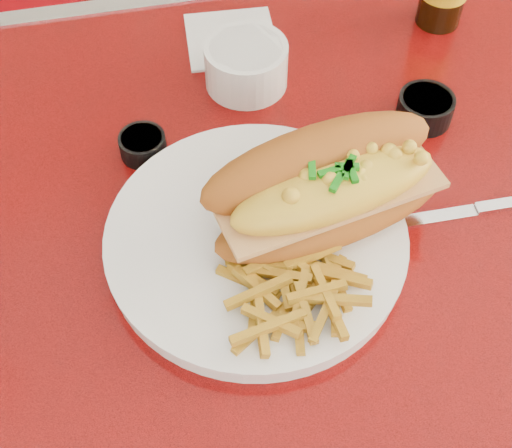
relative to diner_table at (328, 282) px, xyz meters
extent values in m
plane|color=beige|center=(0.00, 0.00, -0.61)|extent=(8.00, 8.00, 0.00)
cube|color=red|center=(0.00, 0.00, 0.14)|extent=(1.20, 0.80, 0.04)
cylinder|color=white|center=(0.00, 0.00, -0.24)|extent=(0.09, 0.09, 0.72)
cylinder|color=white|center=(0.00, 0.00, -0.59)|extent=(0.52, 0.52, 0.03)
cube|color=maroon|center=(0.00, 0.78, -0.38)|extent=(1.20, 0.50, 0.45)
cylinder|color=white|center=(-0.10, -0.04, 0.17)|extent=(0.33, 0.33, 0.02)
cylinder|color=white|center=(-0.10, -0.04, 0.18)|extent=(0.34, 0.34, 0.00)
ellipsoid|color=#A9591B|center=(-0.03, -0.04, 0.21)|extent=(0.26, 0.13, 0.05)
cube|color=tan|center=(-0.03, -0.04, 0.23)|extent=(0.23, 0.10, 0.01)
ellipsoid|color=yellow|center=(-0.03, -0.04, 0.24)|extent=(0.22, 0.11, 0.05)
ellipsoid|color=#A9591B|center=(-0.03, -0.01, 0.24)|extent=(0.26, 0.14, 0.10)
cube|color=silver|center=(-0.03, -0.06, 0.18)|extent=(0.05, 0.10, 0.00)
cube|color=silver|center=(-0.05, 0.00, 0.18)|extent=(0.03, 0.03, 0.00)
cylinder|color=white|center=(-0.06, 0.21, 0.19)|extent=(0.10, 0.10, 0.06)
cylinder|color=black|center=(-0.06, 0.21, 0.21)|extent=(0.09, 0.09, 0.01)
cylinder|color=black|center=(-0.20, 0.12, 0.17)|extent=(0.07, 0.07, 0.03)
cylinder|color=#E77754|center=(-0.20, 0.12, 0.19)|extent=(0.06, 0.06, 0.01)
cylinder|color=black|center=(0.13, 0.10, 0.18)|extent=(0.08, 0.08, 0.03)
cylinder|color=#E77754|center=(0.13, 0.10, 0.19)|extent=(0.07, 0.07, 0.01)
cube|color=silver|center=(0.08, -0.04, 0.16)|extent=(0.13, 0.02, 0.00)
cube|color=silver|center=(0.17, -0.04, 0.16)|extent=(0.07, 0.02, 0.01)
cube|color=white|center=(-0.06, 0.29, 0.16)|extent=(0.12, 0.12, 0.00)
camera|label=1|loc=(-0.19, -0.45, 0.77)|focal=50.00mm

